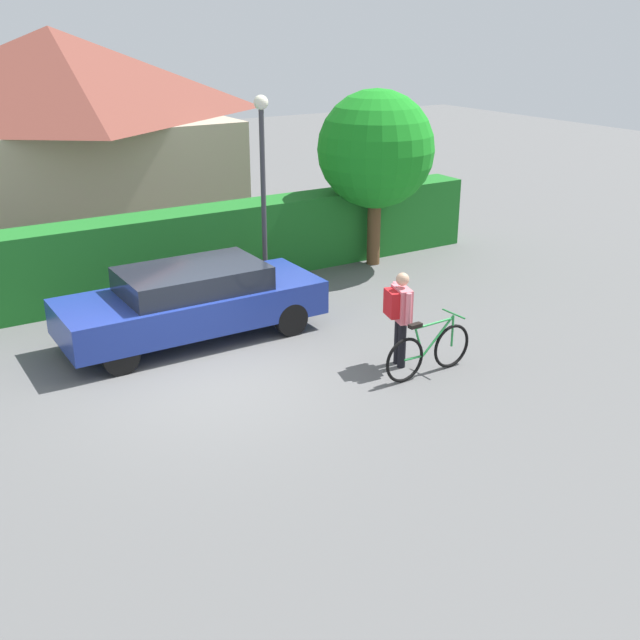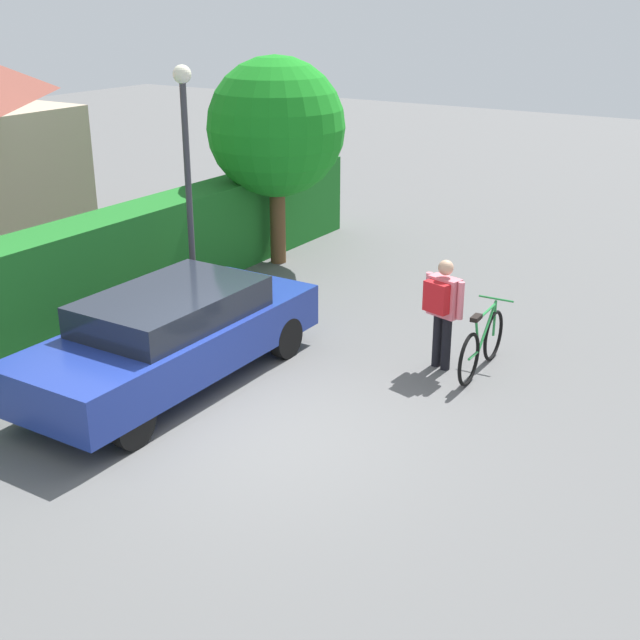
% 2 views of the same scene
% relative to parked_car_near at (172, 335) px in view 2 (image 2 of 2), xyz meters
% --- Properties ---
extents(ground_plane, '(60.00, 60.00, 0.00)m').
position_rel_parked_car_near_xyz_m(ground_plane, '(-0.42, -1.76, -0.70)').
color(ground_plane, '#595959').
extents(hedge_row, '(16.90, 0.90, 1.60)m').
position_rel_parked_car_near_xyz_m(hedge_row, '(-0.42, 2.70, 0.10)').
color(hedge_row, '#1D6A23').
rests_on(hedge_row, ground).
extents(parked_car_near, '(4.54, 1.72, 1.30)m').
position_rel_parked_car_near_xyz_m(parked_car_near, '(0.00, 0.00, 0.00)').
color(parked_car_near, navy).
rests_on(parked_car_near, ground).
extents(bicycle, '(1.70, 0.50, 0.93)m').
position_rel_parked_car_near_xyz_m(bicycle, '(2.55, -3.32, -0.30)').
color(bicycle, black).
rests_on(bicycle, ground).
extents(person_rider, '(0.43, 0.62, 1.57)m').
position_rel_parked_car_near_xyz_m(person_rider, '(2.35, -2.79, 0.24)').
color(person_rider, black).
rests_on(person_rider, ground).
extents(street_lamp, '(0.28, 0.28, 3.91)m').
position_rel_parked_car_near_xyz_m(street_lamp, '(2.24, 1.53, 1.86)').
color(street_lamp, '#38383D').
rests_on(street_lamp, ground).
extents(tree_kerbside, '(2.56, 2.56, 3.88)m').
position_rel_parked_car_near_xyz_m(tree_kerbside, '(5.26, 1.97, 1.88)').
color(tree_kerbside, brown).
rests_on(tree_kerbside, ground).
extents(fire_hydrant, '(0.20, 0.20, 0.81)m').
position_rel_parked_car_near_xyz_m(fire_hydrant, '(1.46, 1.48, -0.29)').
color(fire_hydrant, red).
rests_on(fire_hydrant, ground).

